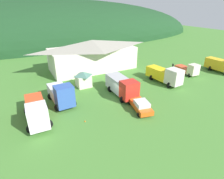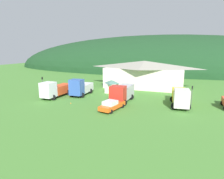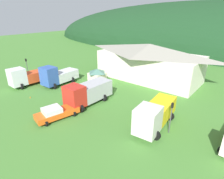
% 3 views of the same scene
% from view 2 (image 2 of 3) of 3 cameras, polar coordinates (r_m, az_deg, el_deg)
% --- Properties ---
extents(ground_plane, '(200.00, 200.00, 0.00)m').
position_cam_2_polar(ground_plane, '(36.11, 0.64, -3.78)').
color(ground_plane, '#477F33').
extents(forested_hill_backdrop, '(160.63, 60.00, 33.48)m').
position_cam_2_polar(forested_hill_backdrop, '(99.13, 13.36, 5.86)').
color(forested_hill_backdrop, '#193D1E').
rests_on(forested_hill_backdrop, ground).
extents(depot_building, '(21.02, 9.68, 6.93)m').
position_cam_2_polar(depot_building, '(50.37, 9.54, 4.65)').
color(depot_building, silver).
rests_on(depot_building, ground).
extents(play_shed_cream, '(2.77, 2.79, 2.95)m').
position_cam_2_polar(play_shed_cream, '(43.69, -0.05, 1.01)').
color(play_shed_cream, beige).
rests_on(play_shed_cream, ground).
extents(heavy_rig_white, '(3.32, 8.02, 3.48)m').
position_cam_2_polar(heavy_rig_white, '(41.02, -16.61, 0.05)').
color(heavy_rig_white, white).
rests_on(heavy_rig_white, ground).
extents(box_truck_blue, '(3.57, 7.06, 3.75)m').
position_cam_2_polar(box_truck_blue, '(41.49, -9.39, 0.62)').
color(box_truck_blue, '#3356AD').
rests_on(box_truck_blue, ground).
extents(crane_truck_red, '(3.52, 7.47, 3.43)m').
position_cam_2_polar(crane_truck_red, '(35.97, 3.02, -0.87)').
color(crane_truck_red, red).
rests_on(crane_truck_red, ground).
extents(flatbed_truck_yellow, '(3.59, 7.96, 3.44)m').
position_cam_2_polar(flatbed_truck_yellow, '(35.13, 19.73, -1.96)').
color(flatbed_truck_yellow, silver).
rests_on(flatbed_truck_yellow, ground).
extents(service_pickup_orange, '(3.15, 5.67, 1.66)m').
position_cam_2_polar(service_pickup_orange, '(31.26, -0.06, -4.68)').
color(service_pickup_orange, '#EC5B1A').
rests_on(service_pickup_orange, ground).
extents(traffic_light_west, '(0.20, 0.32, 3.71)m').
position_cam_2_polar(traffic_light_west, '(45.85, -20.04, 1.80)').
color(traffic_light_west, '#4C4C51').
rests_on(traffic_light_west, ground).
extents(traffic_light_east, '(0.20, 0.32, 3.70)m').
position_cam_2_polar(traffic_light_east, '(35.18, 22.74, -1.28)').
color(traffic_light_east, '#4C4C51').
rests_on(traffic_light_east, ground).
extents(traffic_cone_near_pickup, '(0.36, 0.36, 0.45)m').
position_cam_2_polar(traffic_cone_near_pickup, '(35.92, -12.21, -4.14)').
color(traffic_cone_near_pickup, orange).
rests_on(traffic_cone_near_pickup, ground).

